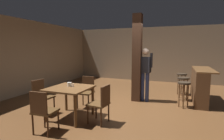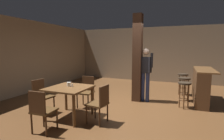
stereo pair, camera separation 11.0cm
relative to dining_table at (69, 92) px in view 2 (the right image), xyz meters
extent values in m
plane|color=brown|center=(1.03, 1.25, -0.65)|extent=(10.80, 10.80, 0.00)
cube|color=gray|center=(1.03, 5.75, 0.75)|extent=(8.00, 0.10, 2.80)
cube|color=gray|center=(-2.97, 1.25, 0.75)|extent=(0.10, 9.00, 2.80)
cube|color=#382114|center=(1.21, 2.02, 0.75)|extent=(0.28, 0.28, 2.80)
cube|color=brown|center=(0.00, 0.00, 0.11)|extent=(0.97, 0.97, 0.04)
cylinder|color=brown|center=(0.42, 0.42, -0.28)|extent=(0.07, 0.07, 0.74)
cylinder|color=brown|center=(-0.42, 0.42, -0.28)|extent=(0.07, 0.07, 0.74)
cylinder|color=brown|center=(0.42, -0.42, -0.28)|extent=(0.07, 0.07, 0.74)
cylinder|color=brown|center=(-0.42, -0.42, -0.28)|extent=(0.07, 0.07, 0.74)
cube|color=#4C3319|center=(-0.01, 0.79, -0.20)|extent=(0.44, 0.44, 0.04)
cube|color=#422816|center=(-0.02, 0.98, 0.03)|extent=(0.38, 0.05, 0.45)
cylinder|color=#422816|center=(0.17, 0.62, -0.42)|extent=(0.04, 0.04, 0.43)
cylinder|color=#422816|center=(-0.18, 0.61, -0.42)|extent=(0.04, 0.04, 0.43)
cylinder|color=#422816|center=(0.15, 0.97, -0.42)|extent=(0.04, 0.04, 0.43)
cylinder|color=#422816|center=(-0.19, 0.95, -0.42)|extent=(0.04, 0.04, 0.43)
cube|color=#4C3319|center=(0.78, -0.03, -0.20)|extent=(0.46, 0.46, 0.04)
cube|color=#422816|center=(0.97, -0.05, 0.03)|extent=(0.08, 0.38, 0.45)
cylinder|color=#422816|center=(0.59, -0.18, -0.42)|extent=(0.04, 0.04, 0.43)
cylinder|color=#422816|center=(0.63, 0.17, -0.42)|extent=(0.04, 0.04, 0.43)
cylinder|color=#422816|center=(0.94, -0.22, -0.42)|extent=(0.04, 0.04, 0.43)
cylinder|color=#422816|center=(0.98, 0.13, -0.42)|extent=(0.04, 0.04, 0.43)
cube|color=#4C3319|center=(-0.03, -0.82, -0.20)|extent=(0.45, 0.45, 0.04)
cube|color=#422816|center=(-0.02, -1.02, 0.03)|extent=(0.38, 0.06, 0.45)
cylinder|color=#422816|center=(-0.22, -0.66, -0.42)|extent=(0.04, 0.04, 0.43)
cylinder|color=#422816|center=(0.13, -0.64, -0.42)|extent=(0.04, 0.04, 0.43)
cylinder|color=#422816|center=(-0.19, -1.01, -0.42)|extent=(0.04, 0.04, 0.43)
cylinder|color=#422816|center=(0.16, -0.99, -0.42)|extent=(0.04, 0.04, 0.43)
cube|color=#4C3319|center=(-0.78, -0.03, -0.20)|extent=(0.45, 0.45, 0.04)
cube|color=#422816|center=(-0.98, -0.01, 0.03)|extent=(0.07, 0.38, 0.45)
cylinder|color=#422816|center=(-0.60, 0.13, -0.42)|extent=(0.04, 0.04, 0.43)
cylinder|color=#422816|center=(-0.63, -0.22, -0.42)|extent=(0.04, 0.04, 0.43)
cylinder|color=#422816|center=(-0.94, 0.16, -0.42)|extent=(0.04, 0.04, 0.43)
cylinder|color=#422816|center=(-0.97, -0.19, -0.42)|extent=(0.04, 0.04, 0.43)
cylinder|color=silver|center=(-0.06, 0.09, 0.18)|extent=(0.11, 0.11, 0.10)
cylinder|color=silver|center=(0.05, 0.07, 0.17)|extent=(0.03, 0.03, 0.08)
cube|color=black|center=(1.48, 2.05, 0.55)|extent=(0.37, 0.26, 0.50)
sphere|color=beige|center=(1.48, 2.05, 0.97)|extent=(0.24, 0.24, 0.21)
cylinder|color=navy|center=(1.56, 2.04, -0.17)|extent=(0.14, 0.14, 0.95)
cylinder|color=navy|center=(1.40, 2.06, -0.17)|extent=(0.14, 0.14, 0.95)
cylinder|color=black|center=(1.67, 2.02, 0.70)|extent=(0.09, 0.09, 0.46)
cylinder|color=black|center=(1.29, 2.08, 0.70)|extent=(0.09, 0.09, 0.46)
cube|color=brown|center=(3.23, 2.63, 0.41)|extent=(0.56, 1.81, 0.04)
cube|color=#4C301C|center=(3.13, 2.63, -0.13)|extent=(0.36, 1.81, 1.03)
cylinder|color=#2D2319|center=(2.65, 1.82, 0.08)|extent=(0.36, 0.36, 0.05)
torus|color=brown|center=(2.65, 1.82, -0.39)|extent=(0.26, 0.26, 0.02)
cylinder|color=brown|center=(2.65, 1.94, -0.30)|extent=(0.03, 0.03, 0.71)
cylinder|color=brown|center=(2.65, 1.70, -0.30)|extent=(0.03, 0.03, 0.71)
cylinder|color=brown|center=(2.77, 1.82, -0.30)|extent=(0.03, 0.03, 0.71)
cylinder|color=brown|center=(2.53, 1.82, -0.30)|extent=(0.03, 0.03, 0.71)
cylinder|color=#2D2319|center=(2.65, 2.55, 0.10)|extent=(0.37, 0.37, 0.05)
torus|color=#422816|center=(2.65, 2.55, -0.39)|extent=(0.26, 0.26, 0.02)
cylinder|color=#422816|center=(2.65, 2.67, -0.28)|extent=(0.03, 0.03, 0.73)
cylinder|color=#422816|center=(2.65, 2.43, -0.28)|extent=(0.03, 0.03, 0.73)
cylinder|color=#422816|center=(2.77, 2.55, -0.28)|extent=(0.03, 0.03, 0.73)
cylinder|color=#422816|center=(2.53, 2.55, -0.28)|extent=(0.03, 0.03, 0.73)
cylinder|color=#2D2319|center=(2.61, 3.32, 0.13)|extent=(0.36, 0.36, 0.05)
torus|color=brown|center=(2.61, 3.32, -0.38)|extent=(0.26, 0.26, 0.02)
cylinder|color=brown|center=(2.61, 3.44, -0.27)|extent=(0.03, 0.03, 0.75)
cylinder|color=brown|center=(2.61, 3.20, -0.27)|extent=(0.03, 0.03, 0.75)
cylinder|color=brown|center=(2.73, 3.32, -0.27)|extent=(0.03, 0.03, 0.75)
cylinder|color=brown|center=(2.49, 3.32, -0.27)|extent=(0.03, 0.03, 0.75)
camera|label=1|loc=(2.45, -3.54, 1.08)|focal=28.00mm
camera|label=2|loc=(2.56, -3.50, 1.08)|focal=28.00mm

